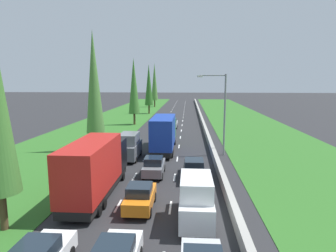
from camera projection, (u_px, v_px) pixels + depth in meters
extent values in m
plane|color=#28282B|center=(175.00, 119.00, 63.45)|extent=(300.00, 300.00, 0.00)
cube|color=#2D6623|center=(118.00, 118.00, 64.32)|extent=(14.00, 140.00, 0.04)
cube|color=#2D6623|center=(241.00, 119.00, 62.46)|extent=(14.00, 140.00, 0.04)
cube|color=#9E9B93|center=(201.00, 117.00, 62.99)|extent=(0.44, 120.00, 0.85)
cube|color=white|center=(118.00, 206.00, 19.21)|extent=(0.14, 2.00, 0.01)
cube|color=white|center=(135.00, 176.00, 25.13)|extent=(0.14, 2.00, 0.01)
cube|color=white|center=(145.00, 158.00, 31.04)|extent=(0.14, 2.00, 0.01)
cube|color=white|center=(152.00, 146.00, 36.95)|extent=(0.14, 2.00, 0.01)
cube|color=white|center=(157.00, 137.00, 42.87)|extent=(0.14, 2.00, 0.01)
cube|color=white|center=(161.00, 130.00, 48.78)|extent=(0.14, 2.00, 0.01)
cube|color=white|center=(164.00, 125.00, 54.70)|extent=(0.14, 2.00, 0.01)
cube|color=white|center=(166.00, 121.00, 60.61)|extent=(0.14, 2.00, 0.01)
cube|color=white|center=(168.00, 117.00, 66.53)|extent=(0.14, 2.00, 0.01)
cube|color=white|center=(170.00, 114.00, 72.44)|extent=(0.14, 2.00, 0.01)
cube|color=white|center=(171.00, 112.00, 78.35)|extent=(0.14, 2.00, 0.01)
cube|color=white|center=(172.00, 110.00, 84.27)|extent=(0.14, 2.00, 0.01)
cube|color=white|center=(173.00, 108.00, 90.18)|extent=(0.14, 2.00, 0.01)
cube|color=white|center=(174.00, 106.00, 96.10)|extent=(0.14, 2.00, 0.01)
cube|color=white|center=(175.00, 105.00, 102.01)|extent=(0.14, 2.00, 0.01)
cube|color=white|center=(176.00, 103.00, 107.93)|extent=(0.14, 2.00, 0.01)
cube|color=white|center=(176.00, 102.00, 113.84)|extent=(0.14, 2.00, 0.01)
cube|color=white|center=(177.00, 101.00, 119.75)|extent=(0.14, 2.00, 0.01)
cube|color=white|center=(170.00, 207.00, 18.97)|extent=(0.14, 2.00, 0.01)
cube|color=white|center=(175.00, 177.00, 24.88)|extent=(0.14, 2.00, 0.01)
cube|color=white|center=(177.00, 159.00, 30.80)|extent=(0.14, 2.00, 0.01)
cube|color=white|center=(179.00, 146.00, 36.71)|extent=(0.14, 2.00, 0.01)
cube|color=white|center=(180.00, 137.00, 42.63)|extent=(0.14, 2.00, 0.01)
cube|color=white|center=(181.00, 131.00, 48.54)|extent=(0.14, 2.00, 0.01)
cube|color=white|center=(182.00, 125.00, 54.46)|extent=(0.14, 2.00, 0.01)
cube|color=white|center=(183.00, 121.00, 60.37)|extent=(0.14, 2.00, 0.01)
cube|color=white|center=(183.00, 117.00, 66.28)|extent=(0.14, 2.00, 0.01)
cube|color=white|center=(184.00, 114.00, 72.20)|extent=(0.14, 2.00, 0.01)
cube|color=white|center=(184.00, 112.00, 78.11)|extent=(0.14, 2.00, 0.01)
cube|color=white|center=(184.00, 110.00, 84.03)|extent=(0.14, 2.00, 0.01)
cube|color=white|center=(185.00, 108.00, 89.94)|extent=(0.14, 2.00, 0.01)
cube|color=white|center=(185.00, 106.00, 95.86)|extent=(0.14, 2.00, 0.01)
cube|color=white|center=(185.00, 105.00, 101.77)|extent=(0.14, 2.00, 0.01)
cube|color=white|center=(185.00, 103.00, 107.68)|extent=(0.14, 2.00, 0.01)
cube|color=white|center=(185.00, 102.00, 113.60)|extent=(0.14, 2.00, 0.01)
cube|color=white|center=(185.00, 101.00, 119.51)|extent=(0.14, 2.00, 0.01)
cube|color=#19232D|center=(114.00, 250.00, 11.77)|extent=(1.52, 1.60, 0.64)
cylinder|color=black|center=(107.00, 252.00, 13.48)|extent=(0.22, 0.64, 0.64)
cube|color=#19232D|center=(36.00, 250.00, 11.77)|extent=(1.52, 1.60, 0.64)
cylinder|color=black|center=(39.00, 252.00, 13.48)|extent=(0.22, 0.64, 0.64)
cube|color=black|center=(97.00, 187.00, 20.96)|extent=(2.20, 9.40, 0.56)
cube|color=black|center=(110.00, 154.00, 24.28)|extent=(2.40, 2.20, 2.50)
cube|color=#B21E19|center=(91.00, 166.00, 19.58)|extent=(2.44, 7.20, 3.30)
cylinder|color=black|center=(97.00, 176.00, 24.34)|extent=(0.22, 0.64, 0.64)
cylinder|color=black|center=(123.00, 176.00, 24.18)|extent=(0.22, 0.64, 0.64)
cylinder|color=black|center=(71.00, 203.00, 18.93)|extent=(0.22, 0.64, 0.64)
cylinder|color=black|center=(104.00, 204.00, 18.78)|extent=(0.22, 0.64, 0.64)
cylinder|color=black|center=(64.00, 210.00, 17.87)|extent=(0.22, 0.64, 0.64)
cylinder|color=black|center=(99.00, 211.00, 17.72)|extent=(0.22, 0.64, 0.64)
cube|color=slate|center=(130.00, 150.00, 30.70)|extent=(1.90, 4.90, 1.40)
cube|color=slate|center=(129.00, 139.00, 30.21)|extent=(1.80, 3.10, 1.10)
cylinder|color=black|center=(125.00, 152.00, 32.36)|extent=(0.22, 0.64, 0.64)
cylinder|color=black|center=(140.00, 153.00, 32.25)|extent=(0.22, 0.64, 0.64)
cylinder|color=black|center=(119.00, 160.00, 29.37)|extent=(0.22, 0.64, 0.64)
cylinder|color=black|center=(135.00, 160.00, 29.25)|extent=(0.22, 0.64, 0.64)
cube|color=orange|center=(140.00, 198.00, 18.71)|extent=(1.68, 3.90, 0.76)
cube|color=#19232D|center=(139.00, 190.00, 18.31)|extent=(1.52, 1.60, 0.64)
cylinder|color=black|center=(132.00, 196.00, 20.01)|extent=(0.22, 0.64, 0.64)
cylinder|color=black|center=(154.00, 197.00, 19.91)|extent=(0.22, 0.64, 0.64)
cylinder|color=black|center=(125.00, 212.00, 17.63)|extent=(0.22, 0.64, 0.64)
cylinder|color=black|center=(150.00, 213.00, 17.53)|extent=(0.22, 0.64, 0.64)
cube|color=slate|center=(154.00, 168.00, 25.37)|extent=(1.68, 3.90, 0.76)
cube|color=#19232D|center=(154.00, 161.00, 24.97)|extent=(1.52, 1.60, 0.64)
cylinder|color=black|center=(147.00, 168.00, 26.67)|extent=(0.22, 0.64, 0.64)
cylinder|color=black|center=(164.00, 168.00, 26.57)|extent=(0.22, 0.64, 0.64)
cylinder|color=black|center=(143.00, 176.00, 24.29)|extent=(0.22, 0.64, 0.64)
cylinder|color=black|center=(161.00, 176.00, 24.18)|extent=(0.22, 0.64, 0.64)
cube|color=black|center=(164.00, 146.00, 34.48)|extent=(2.20, 9.40, 0.56)
cube|color=#237A33|center=(166.00, 128.00, 37.79)|extent=(2.40, 2.20, 2.50)
cube|color=#19389E|center=(163.00, 131.00, 33.10)|extent=(2.44, 7.20, 3.30)
cylinder|color=black|center=(158.00, 142.00, 37.85)|extent=(0.22, 0.64, 0.64)
cylinder|color=black|center=(175.00, 142.00, 37.70)|extent=(0.22, 0.64, 0.64)
cylinder|color=black|center=(153.00, 152.00, 32.45)|extent=(0.22, 0.64, 0.64)
cylinder|color=black|center=(172.00, 153.00, 32.30)|extent=(0.22, 0.64, 0.64)
cylinder|color=black|center=(151.00, 155.00, 31.39)|extent=(0.22, 0.64, 0.64)
cylinder|color=black|center=(172.00, 155.00, 31.23)|extent=(0.22, 0.64, 0.64)
cube|color=white|center=(196.00, 204.00, 17.04)|extent=(1.90, 4.90, 1.40)
cube|color=white|center=(196.00, 186.00, 16.55)|extent=(1.80, 3.10, 1.10)
cylinder|color=black|center=(182.00, 204.00, 18.70)|extent=(0.22, 0.64, 0.64)
cylinder|color=black|center=(209.00, 205.00, 18.58)|extent=(0.22, 0.64, 0.64)
cylinder|color=black|center=(180.00, 228.00, 15.71)|extent=(0.22, 0.64, 0.64)
cylinder|color=black|center=(212.00, 229.00, 15.59)|extent=(0.22, 0.64, 0.64)
cube|color=teal|center=(168.00, 131.00, 44.11)|extent=(1.76, 4.50, 0.72)
cube|color=#19232D|center=(168.00, 127.00, 43.87)|extent=(1.56, 1.90, 0.60)
cylinder|color=black|center=(163.00, 132.00, 45.60)|extent=(0.22, 0.64, 0.64)
cylinder|color=black|center=(173.00, 132.00, 45.49)|extent=(0.22, 0.64, 0.64)
cylinder|color=black|center=(162.00, 135.00, 42.85)|extent=(0.22, 0.64, 0.64)
cylinder|color=black|center=(172.00, 135.00, 42.74)|extent=(0.22, 0.64, 0.64)
cube|color=black|center=(194.00, 170.00, 24.75)|extent=(1.76, 4.50, 0.72)
cube|color=#19232D|center=(194.00, 163.00, 24.50)|extent=(1.56, 1.90, 0.60)
cylinder|color=black|center=(185.00, 169.00, 26.24)|extent=(0.22, 0.64, 0.64)
cylinder|color=black|center=(202.00, 169.00, 26.13)|extent=(0.22, 0.64, 0.64)
cylinder|color=black|center=(184.00, 179.00, 23.49)|extent=(0.22, 0.64, 0.64)
cylinder|color=black|center=(204.00, 180.00, 23.38)|extent=(0.22, 0.64, 0.64)
cube|color=white|center=(172.00, 124.00, 51.29)|extent=(1.68, 3.90, 0.76)
cube|color=#19232D|center=(172.00, 120.00, 50.89)|extent=(1.52, 1.60, 0.64)
cylinder|color=black|center=(169.00, 125.00, 52.60)|extent=(0.22, 0.64, 0.64)
cylinder|color=black|center=(177.00, 125.00, 52.49)|extent=(0.22, 0.64, 0.64)
cylinder|color=black|center=(168.00, 127.00, 50.21)|extent=(0.22, 0.64, 0.64)
cylinder|color=black|center=(176.00, 127.00, 50.11)|extent=(0.22, 0.64, 0.64)
cylinder|color=#4C3823|center=(3.00, 211.00, 15.97)|extent=(0.41, 0.41, 2.20)
cylinder|color=#4C3823|center=(96.00, 142.00, 34.40)|extent=(0.41, 0.41, 2.20)
cone|color=#4C7F38|center=(94.00, 82.00, 33.32)|extent=(2.15, 2.15, 11.87)
cylinder|color=#4C3823|center=(134.00, 119.00, 54.93)|extent=(0.40, 0.40, 2.20)
cone|color=#3D752D|center=(134.00, 86.00, 53.96)|extent=(2.11, 2.11, 10.33)
cylinder|color=#4C3823|center=(149.00, 109.00, 73.50)|extent=(0.40, 0.40, 2.20)
cone|color=#2D6623|center=(149.00, 85.00, 72.54)|extent=(2.11, 2.11, 10.29)
cylinder|color=#4C3823|center=(155.00, 104.00, 92.76)|extent=(0.41, 0.41, 2.20)
cone|color=#4C7F38|center=(155.00, 82.00, 91.69)|extent=(2.15, 2.15, 11.77)
cylinder|color=gray|center=(225.00, 115.00, 31.77)|extent=(0.20, 0.20, 9.00)
cylinder|color=gray|center=(213.00, 75.00, 31.20)|extent=(2.80, 0.12, 0.12)
cube|color=silver|center=(200.00, 76.00, 31.31)|extent=(0.60, 0.28, 0.20)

